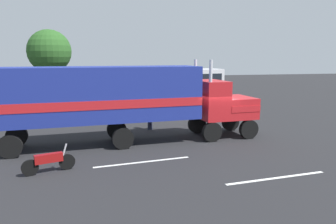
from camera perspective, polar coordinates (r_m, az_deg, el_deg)
ground_plane at (r=19.32m, az=7.79°, el=-4.44°), size 120.00×120.00×0.00m
lane_stripe_near at (r=14.87m, az=-4.40°, el=-8.68°), size 4.39×0.65×0.01m
lane_stripe_mid at (r=13.67m, az=18.35°, el=-10.83°), size 4.40×0.52×0.01m
semi_truck at (r=17.62m, az=-8.21°, el=2.55°), size 14.30×3.74×4.50m
person_bystander at (r=21.11m, az=-3.18°, el=-0.68°), size 0.37×0.47×1.63m
parked_bus at (r=32.28m, az=0.39°, el=5.01°), size 11.29×4.73×3.40m
motorcycle at (r=14.27m, az=-19.97°, el=-8.03°), size 2.04×0.74×1.12m
tree_left at (r=37.23m, az=-19.94°, el=9.86°), size 4.54×4.54×7.47m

